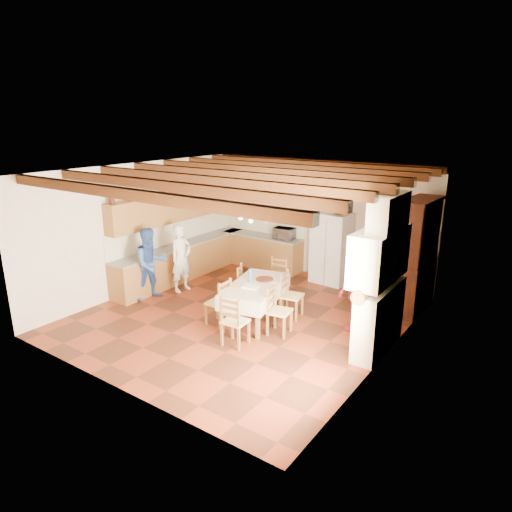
{
  "coord_description": "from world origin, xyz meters",
  "views": [
    {
      "loc": [
        5.24,
        -7.03,
        3.97
      ],
      "look_at": [
        0.1,
        0.3,
        1.25
      ],
      "focal_mm": 32.0,
      "sensor_mm": 36.0,
      "label": 1
    }
  ],
  "objects_px": {
    "chair_end_far": "(276,280)",
    "microwave": "(284,233)",
    "chair_right_far": "(292,295)",
    "dining_table": "(255,288)",
    "chair_right_near": "(280,310)",
    "person_woman_blue": "(151,264)",
    "person_man": "(181,258)",
    "hutch": "(416,256)",
    "chair_end_near": "(235,320)",
    "person_woman_red": "(359,290)",
    "refrigerator": "(332,248)",
    "chair_left_near": "(218,302)",
    "chair_left_far": "(232,286)"
  },
  "relations": [
    {
      "from": "chair_end_near",
      "to": "refrigerator",
      "type": "bearing_deg",
      "value": -93.35
    },
    {
      "from": "microwave",
      "to": "chair_left_near",
      "type": "bearing_deg",
      "value": -82.84
    },
    {
      "from": "chair_end_far",
      "to": "person_man",
      "type": "height_order",
      "value": "person_man"
    },
    {
      "from": "dining_table",
      "to": "chair_end_far",
      "type": "distance_m",
      "value": 1.18
    },
    {
      "from": "microwave",
      "to": "person_woman_blue",
      "type": "bearing_deg",
      "value": -116.6
    },
    {
      "from": "chair_right_far",
      "to": "person_woman_red",
      "type": "height_order",
      "value": "person_woman_red"
    },
    {
      "from": "person_man",
      "to": "microwave",
      "type": "relative_size",
      "value": 3.02
    },
    {
      "from": "chair_right_far",
      "to": "hutch",
      "type": "bearing_deg",
      "value": -55.99
    },
    {
      "from": "dining_table",
      "to": "chair_right_far",
      "type": "height_order",
      "value": "chair_right_far"
    },
    {
      "from": "chair_right_near",
      "to": "microwave",
      "type": "bearing_deg",
      "value": 21.38
    },
    {
      "from": "person_woman_blue",
      "to": "chair_end_near",
      "type": "bearing_deg",
      "value": -89.47
    },
    {
      "from": "chair_right_far",
      "to": "person_woman_red",
      "type": "relative_size",
      "value": 0.57
    },
    {
      "from": "hutch",
      "to": "person_man",
      "type": "xyz_separation_m",
      "value": [
        -4.83,
        -2.02,
        -0.4
      ]
    },
    {
      "from": "dining_table",
      "to": "chair_end_near",
      "type": "height_order",
      "value": "chair_end_near"
    },
    {
      "from": "chair_end_near",
      "to": "microwave",
      "type": "height_order",
      "value": "microwave"
    },
    {
      "from": "microwave",
      "to": "person_woman_red",
      "type": "bearing_deg",
      "value": -39.82
    },
    {
      "from": "chair_right_near",
      "to": "person_man",
      "type": "bearing_deg",
      "value": 69.75
    },
    {
      "from": "refrigerator",
      "to": "chair_right_near",
      "type": "distance_m",
      "value": 3.27
    },
    {
      "from": "chair_right_far",
      "to": "refrigerator",
      "type": "bearing_deg",
      "value": -2.74
    },
    {
      "from": "chair_end_far",
      "to": "microwave",
      "type": "xyz_separation_m",
      "value": [
        -0.92,
        1.83,
        0.57
      ]
    },
    {
      "from": "chair_end_near",
      "to": "person_woman_red",
      "type": "height_order",
      "value": "person_woman_red"
    },
    {
      "from": "dining_table",
      "to": "chair_left_near",
      "type": "relative_size",
      "value": 2.02
    },
    {
      "from": "chair_right_near",
      "to": "person_man",
      "type": "relative_size",
      "value": 0.6
    },
    {
      "from": "refrigerator",
      "to": "person_woman_red",
      "type": "relative_size",
      "value": 1.04
    },
    {
      "from": "refrigerator",
      "to": "dining_table",
      "type": "distance_m",
      "value": 2.97
    },
    {
      "from": "chair_right_near",
      "to": "chair_end_near",
      "type": "xyz_separation_m",
      "value": [
        -0.42,
        -0.83,
        0.0
      ]
    },
    {
      "from": "hutch",
      "to": "person_woman_blue",
      "type": "distance_m",
      "value": 5.76
    },
    {
      "from": "dining_table",
      "to": "chair_end_far",
      "type": "xyz_separation_m",
      "value": [
        -0.23,
        1.14,
        -0.22
      ]
    },
    {
      "from": "chair_left_far",
      "to": "chair_right_far",
      "type": "distance_m",
      "value": 1.37
    },
    {
      "from": "person_man",
      "to": "microwave",
      "type": "bearing_deg",
      "value": -22.0
    },
    {
      "from": "chair_right_far",
      "to": "person_woman_blue",
      "type": "height_order",
      "value": "person_woman_blue"
    },
    {
      "from": "hutch",
      "to": "chair_end_far",
      "type": "relative_size",
      "value": 2.51
    },
    {
      "from": "chair_right_far",
      "to": "chair_left_near",
      "type": "bearing_deg",
      "value": 128.86
    },
    {
      "from": "chair_right_near",
      "to": "chair_right_far",
      "type": "height_order",
      "value": "same"
    },
    {
      "from": "chair_left_near",
      "to": "chair_end_far",
      "type": "xyz_separation_m",
      "value": [
        0.25,
        1.73,
        0.0
      ]
    },
    {
      "from": "chair_right_near",
      "to": "person_woman_blue",
      "type": "xyz_separation_m",
      "value": [
        -3.33,
        -0.14,
        0.35
      ]
    },
    {
      "from": "refrigerator",
      "to": "chair_end_near",
      "type": "bearing_deg",
      "value": -85.03
    },
    {
      "from": "chair_right_near",
      "to": "person_woman_red",
      "type": "distance_m",
      "value": 1.56
    },
    {
      "from": "chair_end_near",
      "to": "dining_table",
      "type": "bearing_deg",
      "value": -77.63
    },
    {
      "from": "chair_end_near",
      "to": "chair_end_far",
      "type": "bearing_deg",
      "value": -80.44
    },
    {
      "from": "dining_table",
      "to": "microwave",
      "type": "xyz_separation_m",
      "value": [
        -1.15,
        2.96,
        0.35
      ]
    },
    {
      "from": "chair_right_near",
      "to": "microwave",
      "type": "relative_size",
      "value": 1.8
    },
    {
      "from": "chair_right_near",
      "to": "chair_right_far",
      "type": "relative_size",
      "value": 1.0
    },
    {
      "from": "person_man",
      "to": "person_woman_red",
      "type": "relative_size",
      "value": 0.95
    },
    {
      "from": "person_man",
      "to": "person_woman_blue",
      "type": "distance_m",
      "value": 0.79
    },
    {
      "from": "dining_table",
      "to": "person_woman_blue",
      "type": "bearing_deg",
      "value": -171.2
    },
    {
      "from": "chair_right_near",
      "to": "chair_end_far",
      "type": "height_order",
      "value": "same"
    },
    {
      "from": "chair_right_far",
      "to": "chair_end_far",
      "type": "height_order",
      "value": "same"
    },
    {
      "from": "dining_table",
      "to": "microwave",
      "type": "relative_size",
      "value": 3.64
    },
    {
      "from": "chair_left_near",
      "to": "chair_right_near",
      "type": "distance_m",
      "value": 1.27
    }
  ]
}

